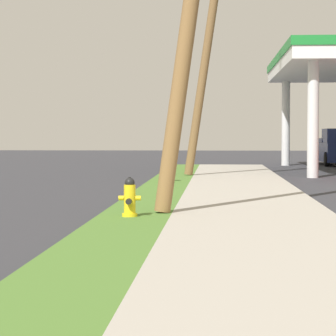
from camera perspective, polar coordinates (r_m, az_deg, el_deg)
The scene contains 3 objects.
fire_hydrant_second at distance 14.60m, azimuth -2.83°, elevation -2.31°, with size 0.42×0.38×0.74m.
fire_hydrant_third at distance 25.54m, azimuth 0.06°, elevation -0.25°, with size 0.42×0.37×0.74m.
utility_pole_background at distance 29.57m, azimuth 2.98°, elevation 9.42°, with size 2.34×0.54×10.06m.
Camera 1 is at (2.27, 0.21, 1.67)m, focal length 82.86 mm.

